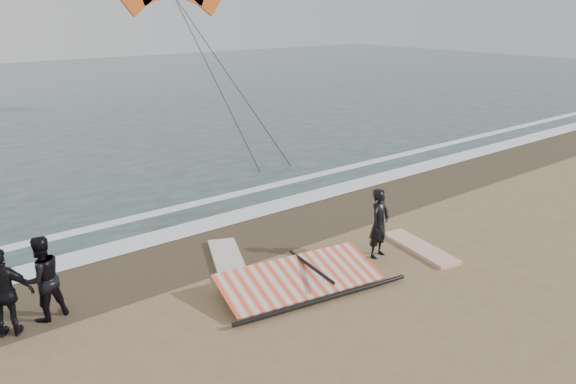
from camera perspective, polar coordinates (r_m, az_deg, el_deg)
name	(u,v)px	position (r m, az deg, el deg)	size (l,w,h in m)	color
ground	(368,307)	(11.65, 8.17, -11.48)	(120.00, 120.00, 0.00)	#8C704C
wet_sand	(243,238)	(14.73, -4.64, -4.71)	(120.00, 2.80, 0.01)	#4C3D2B
foam_near	(214,222)	(15.82, -7.50, -3.06)	(120.00, 0.90, 0.01)	white
foam_far	(185,206)	(17.22, -10.46, -1.42)	(120.00, 0.45, 0.01)	white
man_main	(379,223)	(13.55, 9.26, -3.14)	(0.62, 0.41, 1.70)	black
board_white	(420,248)	(14.41, 13.22, -5.53)	(0.64, 2.30, 0.09)	silver
board_cream	(228,261)	(13.38, -6.08, -7.01)	(0.67, 2.52, 0.11)	beige
sail_rig	(294,280)	(12.15, 0.58, -8.91)	(4.04, 2.25, 0.49)	black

